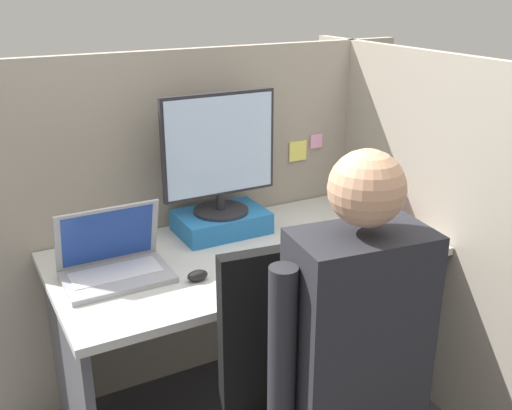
{
  "coord_description": "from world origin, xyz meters",
  "views": [
    {
      "loc": [
        -0.93,
        -1.46,
        1.68
      ],
      "look_at": [
        -0.05,
        0.18,
        0.98
      ],
      "focal_mm": 42.0,
      "sensor_mm": 36.0,
      "label": 1
    }
  ],
  "objects_px": {
    "stapler": "(390,223)",
    "person": "(373,374)",
    "monitor": "(219,153)",
    "laptop": "(114,264)",
    "paper_box": "(221,222)",
    "carrot_toy": "(247,274)"
  },
  "relations": [
    {
      "from": "carrot_toy",
      "to": "paper_box",
      "type": "bearing_deg",
      "value": 76.45
    },
    {
      "from": "monitor",
      "to": "stapler",
      "type": "xyz_separation_m",
      "value": [
        0.61,
        -0.31,
        -0.3
      ]
    },
    {
      "from": "monitor",
      "to": "person",
      "type": "distance_m",
      "value": 1.11
    },
    {
      "from": "monitor",
      "to": "stapler",
      "type": "bearing_deg",
      "value": -27.07
    },
    {
      "from": "laptop",
      "to": "person",
      "type": "distance_m",
      "value": 0.97
    },
    {
      "from": "laptop",
      "to": "person",
      "type": "relative_size",
      "value": 0.27
    },
    {
      "from": "stapler",
      "to": "person",
      "type": "distance_m",
      "value": 1.03
    },
    {
      "from": "laptop",
      "to": "carrot_toy",
      "type": "bearing_deg",
      "value": -31.76
    },
    {
      "from": "laptop",
      "to": "stapler",
      "type": "relative_size",
      "value": 2.31
    },
    {
      "from": "monitor",
      "to": "paper_box",
      "type": "bearing_deg",
      "value": -90.0
    },
    {
      "from": "laptop",
      "to": "person",
      "type": "xyz_separation_m",
      "value": [
        0.4,
        -0.88,
        -0.01
      ]
    },
    {
      "from": "paper_box",
      "to": "monitor",
      "type": "bearing_deg",
      "value": 90.0
    },
    {
      "from": "monitor",
      "to": "laptop",
      "type": "relative_size",
      "value": 1.34
    },
    {
      "from": "monitor",
      "to": "carrot_toy",
      "type": "distance_m",
      "value": 0.53
    },
    {
      "from": "monitor",
      "to": "person",
      "type": "height_order",
      "value": "person"
    },
    {
      "from": "paper_box",
      "to": "stapler",
      "type": "xyz_separation_m",
      "value": [
        0.61,
        -0.31,
        -0.01
      ]
    },
    {
      "from": "laptop",
      "to": "carrot_toy",
      "type": "xyz_separation_m",
      "value": [
        0.38,
        -0.24,
        -0.03
      ]
    },
    {
      "from": "carrot_toy",
      "to": "person",
      "type": "relative_size",
      "value": 0.12
    },
    {
      "from": "laptop",
      "to": "stapler",
      "type": "height_order",
      "value": "laptop"
    },
    {
      "from": "stapler",
      "to": "person",
      "type": "relative_size",
      "value": 0.12
    },
    {
      "from": "monitor",
      "to": "stapler",
      "type": "distance_m",
      "value": 0.75
    },
    {
      "from": "paper_box",
      "to": "laptop",
      "type": "distance_m",
      "value": 0.52
    }
  ]
}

